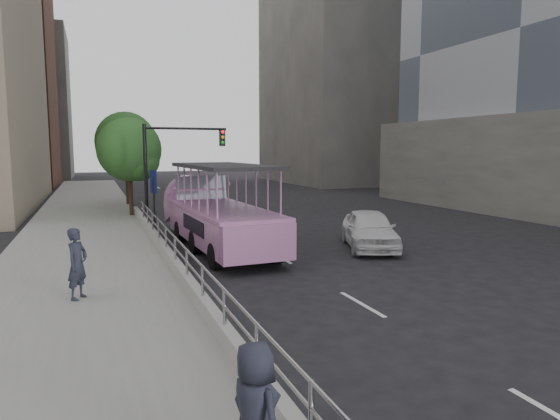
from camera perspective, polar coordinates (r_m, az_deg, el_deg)
The scene contains 14 objects.
ground at distance 14.52m, azimuth 1.87°, elevation -8.88°, with size 160.00×160.00×0.00m, color black.
sidewalk at distance 23.22m, azimuth -21.31°, elevation -2.97°, with size 5.50×80.00×0.30m, color gray.
kerb_wall at distance 15.47m, azimuth -11.85°, elevation -6.20°, with size 0.24×30.00×0.36m, color #A1A19C.
guardrail at distance 15.33m, azimuth -11.91°, elevation -3.79°, with size 0.07×22.00×0.71m.
duck_boat at distance 20.58m, azimuth -7.53°, elevation -0.65°, with size 2.96×10.33×3.39m.
car at distance 20.31m, azimuth 10.20°, elevation -2.17°, with size 1.85×4.58×1.56m, color white.
pedestrian_near at distance 13.22m, azimuth -22.15°, elevation -5.71°, with size 0.64×0.42×1.76m, color #212331.
pedestrian_far at distance 5.89m, azimuth -2.87°, elevation -22.13°, with size 0.78×0.51×1.60m, color #212331.
parking_sign at distance 22.46m, azimuth -14.21°, elevation 1.44°, with size 0.21×0.67×3.05m.
traffic_signal at distance 25.67m, azimuth -12.48°, elevation 5.75°, with size 4.20×0.32×5.20m.
street_tree_near at distance 28.90m, azimuth -16.63°, elevation 6.38°, with size 3.52×3.52×5.72m.
street_tree_far at distance 34.91m, azimuth -17.03°, elevation 7.21°, with size 3.97×3.97×6.45m.
midrise_stone_a at distance 64.36m, azimuth 9.43°, elevation 17.64°, with size 20.00×20.00×32.00m, color gray.
midrise_stone_b at distance 77.88m, azimuth -28.90°, elevation 10.54°, with size 16.00×14.00×20.00m, color gray.
Camera 1 is at (-5.34, -12.91, 3.96)m, focal length 32.00 mm.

